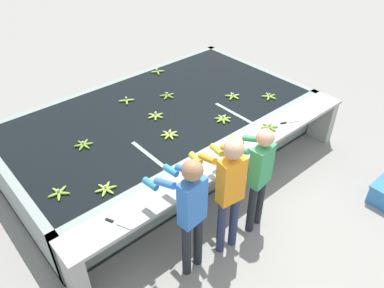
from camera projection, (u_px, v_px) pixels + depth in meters
name	position (u px, v px, depth m)	size (l,w,h in m)	color
ground_plane	(237.00, 206.00, 5.59)	(80.00, 80.00, 0.00)	gray
wash_tank	(160.00, 131.00, 6.47)	(5.10, 2.82, 0.85)	gray
work_ledge	(229.00, 167.00, 5.36)	(5.10, 0.45, 0.85)	#9E9E99
worker_0	(190.00, 208.00, 4.15)	(0.45, 0.73, 1.72)	#1E2328
worker_1	(229.00, 186.00, 4.40)	(0.47, 0.74, 1.75)	navy
worker_2	(258.00, 172.00, 4.74)	(0.46, 0.73, 1.63)	#1E2328
banana_bunch_floating_0	(269.00, 96.00, 6.53)	(0.27, 0.27, 0.08)	#93BC3D
banana_bunch_floating_1	(167.00, 96.00, 6.56)	(0.27, 0.28, 0.08)	#75A333
banana_bunch_floating_2	(158.00, 71.00, 7.33)	(0.27, 0.27, 0.08)	#9EC642
banana_bunch_floating_3	(170.00, 134.00, 5.60)	(0.28, 0.28, 0.08)	#9EC642
banana_bunch_floating_4	(233.00, 96.00, 6.54)	(0.28, 0.27, 0.08)	#9EC642
banana_bunch_floating_5	(59.00, 193.00, 4.59)	(0.27, 0.27, 0.08)	#8CB738
banana_bunch_floating_6	(83.00, 145.00, 5.39)	(0.27, 0.28, 0.08)	#75A333
banana_bunch_floating_7	(126.00, 100.00, 6.42)	(0.26, 0.26, 0.08)	#9EC642
banana_bunch_floating_8	(223.00, 119.00, 5.95)	(0.28, 0.28, 0.08)	#93BC3D
banana_bunch_floating_9	(156.00, 116.00, 6.02)	(0.28, 0.27, 0.08)	#9EC642
banana_bunch_floating_10	(106.00, 189.00, 4.65)	(0.28, 0.28, 0.08)	#9EC642
banana_bunch_ledge_0	(269.00, 127.00, 5.75)	(0.27, 0.28, 0.08)	#75A333
knife_0	(288.00, 122.00, 5.88)	(0.33, 0.17, 0.02)	silver
knife_1	(115.00, 222.00, 4.22)	(0.17, 0.33, 0.02)	silver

